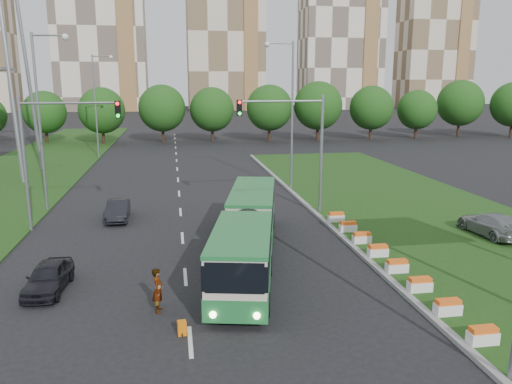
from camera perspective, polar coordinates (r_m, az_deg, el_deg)
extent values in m
plane|color=black|center=(23.77, -0.74, -9.21)|extent=(360.00, 360.00, 0.00)
cube|color=#1C3F12|center=(35.12, 18.62, -2.60)|extent=(14.00, 60.00, 0.15)
cube|color=gray|center=(32.47, 7.70, -3.22)|extent=(0.30, 60.00, 0.18)
cube|color=#1C3F12|center=(49.85, -26.42, 1.00)|extent=(12.00, 110.00, 0.10)
cylinder|color=gray|center=(33.65, 7.47, 4.14)|extent=(0.20, 0.20, 8.00)
cylinder|color=gray|center=(32.63, 2.94, 10.33)|extent=(5.50, 0.14, 0.14)
cube|color=black|center=(32.17, -1.92, 9.60)|extent=(0.32, 0.32, 1.00)
cylinder|color=gray|center=(32.39, -24.90, 2.78)|extent=(0.20, 0.20, 8.00)
cylinder|color=gray|center=(31.43, -20.60, 9.50)|extent=(5.50, 0.14, 0.14)
cube|color=black|center=(31.05, -15.51, 9.07)|extent=(0.32, 0.32, 1.00)
cube|color=white|center=(174.07, -17.42, 17.47)|extent=(28.00, 15.00, 52.00)
cube|color=beige|center=(173.60, -3.56, 17.67)|extent=(25.00, 15.00, 50.00)
cube|color=white|center=(182.09, 9.64, 16.80)|extent=(27.00, 15.00, 47.00)
cube|color=beige|center=(195.90, 19.67, 14.92)|extent=(24.00, 14.00, 40.00)
cube|color=beige|center=(20.78, 0.56, -7.72)|extent=(2.29, 6.32, 2.47)
cube|color=beige|center=(28.44, -2.29, -2.19)|extent=(2.29, 7.69, 2.47)
cylinder|color=black|center=(24.27, -0.97, -4.86)|extent=(2.29, 1.14, 2.29)
cube|color=#1F6E34|center=(21.08, 0.56, -9.82)|extent=(2.36, 6.36, 0.87)
cube|color=#1F6E34|center=(28.66, -2.27, -3.78)|extent=(2.36, 7.74, 0.87)
cube|color=black|center=(20.64, 0.57, -6.64)|extent=(2.36, 6.36, 0.96)
cube|color=black|center=(28.34, -2.29, -1.38)|extent=(2.36, 7.74, 0.96)
imported|color=black|center=(23.33, -22.64, -8.96)|extent=(1.73, 3.81, 1.27)
imported|color=black|center=(33.75, -15.50, -2.00)|extent=(1.43, 3.91, 1.28)
imported|color=gray|center=(31.72, 25.29, -3.34)|extent=(2.19, 4.68, 1.32)
imported|color=gray|center=(20.06, -11.14, -10.93)|extent=(0.51, 0.70, 1.77)
cube|color=orange|center=(18.44, -8.46, -15.12)|extent=(0.31, 0.26, 0.53)
cylinder|color=black|center=(18.42, -8.43, -15.87)|extent=(0.04, 0.12, 0.12)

